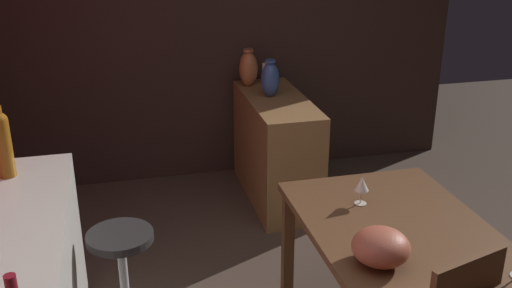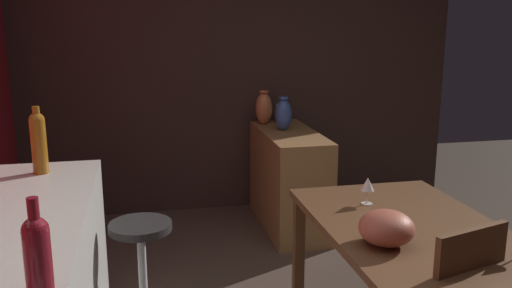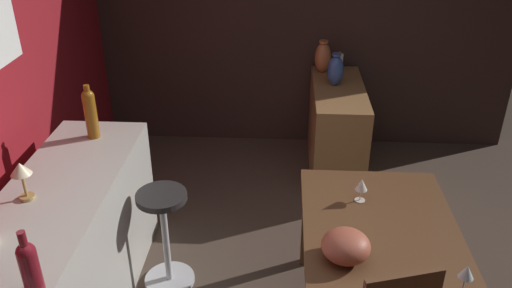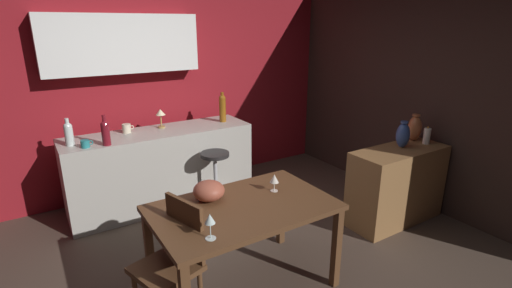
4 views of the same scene
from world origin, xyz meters
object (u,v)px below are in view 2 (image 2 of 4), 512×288
at_px(wine_glass_right, 368,185).
at_px(sideboard_cabinet, 289,179).
at_px(dining_table, 411,242).
at_px(fruit_bowl, 386,228).
at_px(pillar_candle_tall, 280,113).
at_px(vase_ceramic_blue, 283,114).
at_px(wine_bottle_amber, 39,140).
at_px(bar_stool, 143,283).
at_px(vase_copper, 264,108).
at_px(wine_bottle_ruby, 37,252).

bearing_deg(wine_glass_right, sideboard_cabinet, -0.34).
bearing_deg(dining_table, fruit_bowl, 128.15).
xyz_separation_m(pillar_candle_tall, vase_ceramic_blue, (-0.33, 0.06, 0.05)).
bearing_deg(vase_ceramic_blue, fruit_bowl, 177.11).
xyz_separation_m(dining_table, pillar_candle_tall, (2.34, 0.06, 0.25)).
distance_m(wine_glass_right, wine_bottle_amber, 1.79).
distance_m(bar_stool, vase_copper, 2.29).
height_order(dining_table, bar_stool, dining_table).
distance_m(sideboard_cabinet, bar_stool, 1.97).
distance_m(wine_bottle_ruby, wine_bottle_amber, 1.44).
relative_size(wine_glass_right, wine_bottle_ruby, 0.48).
relative_size(fruit_bowl, pillar_candle_tall, 1.26).
xyz_separation_m(dining_table, bar_stool, (0.40, 1.30, -0.28)).
xyz_separation_m(wine_glass_right, pillar_candle_tall, (1.99, -0.03, 0.06)).
bearing_deg(dining_table, wine_bottle_ruby, 112.30).
bearing_deg(vase_copper, vase_ceramic_blue, -164.09).
relative_size(vase_copper, vase_ceramic_blue, 1.05).
distance_m(sideboard_cabinet, pillar_candle_tall, 0.63).
height_order(wine_glass_right, fruit_bowl, fruit_bowl).
height_order(fruit_bowl, pillar_candle_tall, pillar_candle_tall).
bearing_deg(wine_bottle_amber, sideboard_cabinet, -55.82).
distance_m(sideboard_cabinet, wine_glass_right, 1.66).
bearing_deg(sideboard_cabinet, vase_copper, 18.95).
height_order(dining_table, wine_glass_right, wine_glass_right).
bearing_deg(bar_stool, vase_ceramic_blue, -36.24).
relative_size(bar_stool, vase_ceramic_blue, 2.51).
height_order(bar_stool, wine_bottle_amber, wine_bottle_amber).
height_order(wine_bottle_amber, vase_ceramic_blue, wine_bottle_amber).
height_order(wine_glass_right, wine_bottle_amber, wine_bottle_amber).
bearing_deg(wine_bottle_amber, bar_stool, -125.95).
relative_size(wine_glass_right, wine_bottle_amber, 0.40).
xyz_separation_m(sideboard_cabinet, wine_glass_right, (-1.60, 0.01, 0.44)).
xyz_separation_m(wine_bottle_amber, pillar_candle_tall, (1.57, -1.76, -0.18)).
relative_size(fruit_bowl, wine_bottle_ruby, 0.80).
height_order(fruit_bowl, wine_bottle_amber, wine_bottle_amber).
xyz_separation_m(dining_table, vase_ceramic_blue, (2.01, 0.12, 0.30)).
xyz_separation_m(fruit_bowl, wine_bottle_ruby, (-0.47, 1.36, 0.22)).
relative_size(fruit_bowl, wine_bottle_amber, 0.67).
bearing_deg(wine_glass_right, vase_copper, 3.48).
distance_m(vase_copper, vase_ceramic_blue, 0.33).
bearing_deg(vase_copper, wine_glass_right, -176.52).
bearing_deg(wine_glass_right, vase_ceramic_blue, 1.00).
height_order(fruit_bowl, vase_copper, vase_copper).
bearing_deg(wine_bottle_ruby, pillar_candle_tall, -27.16).
distance_m(fruit_bowl, wine_bottle_ruby, 1.46).
relative_size(wine_bottle_ruby, wine_bottle_amber, 0.84).
bearing_deg(wine_bottle_amber, vase_ceramic_blue, -53.93).
relative_size(wine_glass_right, vase_copper, 0.50).
bearing_deg(vase_ceramic_blue, bar_stool, 143.76).
bearing_deg(pillar_candle_tall, fruit_bowl, 176.12).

